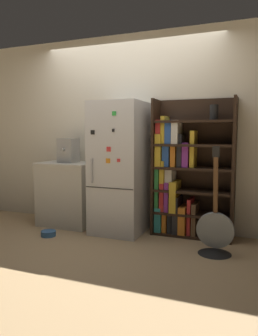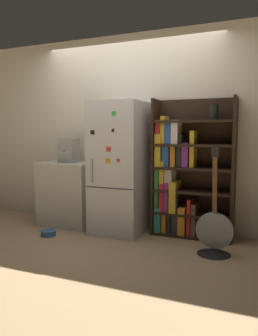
# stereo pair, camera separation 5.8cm
# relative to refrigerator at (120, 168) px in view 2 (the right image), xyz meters

# --- Properties ---
(ground_plane) EXTENTS (16.00, 16.00, 0.00)m
(ground_plane) POSITION_rel_refrigerator_xyz_m (0.00, -0.12, -0.84)
(ground_plane) COLOR tan
(wall_back) EXTENTS (8.00, 0.05, 2.60)m
(wall_back) POSITION_rel_refrigerator_xyz_m (0.00, 0.36, 0.46)
(wall_back) COLOR beige
(wall_back) RESTS_ON ground_plane
(refrigerator) EXTENTS (0.64, 0.69, 1.67)m
(refrigerator) POSITION_rel_refrigerator_xyz_m (0.00, 0.00, 0.00)
(refrigerator) COLOR silver
(refrigerator) RESTS_ON ground_plane
(bookshelf) EXTENTS (0.99, 0.35, 1.70)m
(bookshelf) POSITION_rel_refrigerator_xyz_m (0.79, 0.18, -0.09)
(bookshelf) COLOR black
(bookshelf) RESTS_ON ground_plane
(kitchen_counter) EXTENTS (0.77, 0.59, 0.88)m
(kitchen_counter) POSITION_rel_refrigerator_xyz_m (-0.81, 0.05, -0.40)
(kitchen_counter) COLOR beige
(kitchen_counter) RESTS_ON ground_plane
(espresso_machine) EXTENTS (0.23, 0.29, 0.33)m
(espresso_machine) POSITION_rel_refrigerator_xyz_m (-0.80, 0.05, 0.21)
(espresso_machine) COLOR #A5A39E
(espresso_machine) RESTS_ON kitchen_counter
(guitar) EXTENTS (0.39, 0.36, 1.15)m
(guitar) POSITION_rel_refrigerator_xyz_m (1.26, -0.37, -0.67)
(guitar) COLOR black
(guitar) RESTS_ON ground_plane
(pet_bowl) EXTENTS (0.19, 0.19, 0.07)m
(pet_bowl) POSITION_rel_refrigerator_xyz_m (-0.75, -0.52, -0.80)
(pet_bowl) COLOR #3366A5
(pet_bowl) RESTS_ON ground_plane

